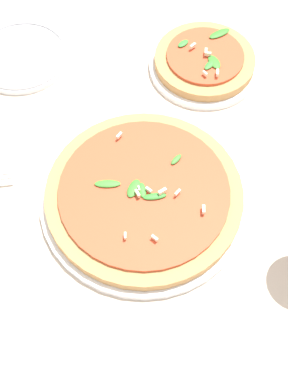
{
  "coord_description": "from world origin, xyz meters",
  "views": [
    {
      "loc": [
        -0.13,
        -0.42,
        0.76
      ],
      "look_at": [
        0.04,
        -0.03,
        0.03
      ],
      "focal_mm": 50.0,
      "sensor_mm": 36.0,
      "label": 1
    }
  ],
  "objects": [
    {
      "name": "side_plate_white",
      "position": [
        -0.06,
        0.35,
        0.01
      ],
      "size": [
        0.19,
        0.19,
        0.02
      ],
      "color": "white",
      "rests_on": "ground_plane"
    },
    {
      "name": "ground_plane",
      "position": [
        0.0,
        0.0,
        0.0
      ],
      "size": [
        6.0,
        6.0,
        0.0
      ],
      "primitive_type": "plane",
      "color": "beige"
    },
    {
      "name": "pizza_arugula_main",
      "position": [
        0.04,
        -0.03,
        0.02
      ],
      "size": [
        0.34,
        0.34,
        0.05
      ],
      "color": "white",
      "rests_on": "ground_plane"
    },
    {
      "name": "pizza_personal_side",
      "position": [
        0.26,
        0.19,
        0.02
      ],
      "size": [
        0.21,
        0.21,
        0.05
      ],
      "color": "white",
      "rests_on": "ground_plane"
    }
  ]
}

